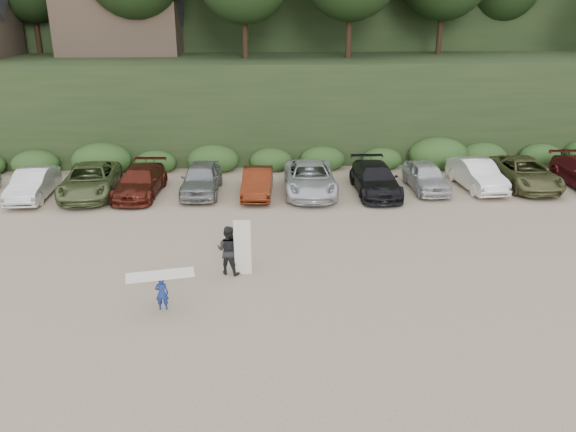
{
  "coord_description": "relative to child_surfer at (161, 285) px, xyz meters",
  "views": [
    {
      "loc": [
        -3.02,
        -17.89,
        9.11
      ],
      "look_at": [
        -1.74,
        3.0,
        1.3
      ],
      "focal_mm": 35.0,
      "sensor_mm": 36.0,
      "label": 1
    }
  ],
  "objects": [
    {
      "name": "adult_surfer",
      "position": [
        2.07,
        2.49,
        0.07
      ],
      "size": [
        1.37,
        0.97,
        2.16
      ],
      "color": "black",
      "rests_on": "ground"
    },
    {
      "name": "child_surfer",
      "position": [
        0.0,
        0.0,
        0.0
      ],
      "size": [
        2.18,
        0.95,
        1.26
      ],
      "color": "navy",
      "rests_on": "ground"
    },
    {
      "name": "parked_cars",
      "position": [
        7.69,
        11.86,
        -0.11
      ],
      "size": [
        39.42,
        6.07,
        1.6
      ],
      "color": "#A4A5A9",
      "rests_on": "ground"
    },
    {
      "name": "ground",
      "position": [
        6.06,
        1.84,
        -0.86
      ],
      "size": [
        120.0,
        120.0,
        0.0
      ],
      "primitive_type": "plane",
      "color": "tan",
      "rests_on": "ground"
    }
  ]
}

